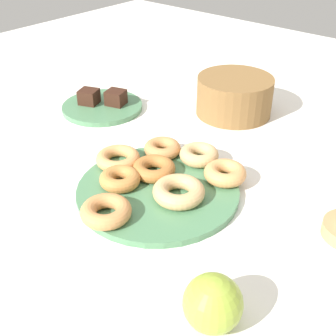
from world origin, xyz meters
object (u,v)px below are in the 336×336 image
object	(u,v)px
donut_0	(225,173)
cake_plate	(102,107)
brownie_far	(116,98)
basket	(234,96)
donut_3	(120,179)
donut_7	(154,169)
donut_plate	(158,190)
donut_1	(118,158)
donut_2	(177,192)
donut_4	(106,211)
donut_5	(198,154)
donut_6	(162,148)
apple	(213,303)
brownie_near	(89,97)

from	to	relation	value
donut_0	cake_plate	bearing A→B (deg)	169.82
brownie_far	basket	world-z (taller)	basket
donut_3	donut_7	distance (m)	0.07
donut_plate	donut_1	bearing A→B (deg)	174.98
donut_2	donut_plate	bearing A→B (deg)	175.94
donut_4	donut_5	bearing A→B (deg)	88.82
donut_1	basket	world-z (taller)	basket
donut_4	donut_6	world-z (taller)	donut_4
basket	donut_1	bearing A→B (deg)	-95.11
donut_0	apple	bearing A→B (deg)	-58.65
apple	donut_5	bearing A→B (deg)	129.92
donut_3	apple	distance (m)	0.35
donut_plate	donut_1	size ratio (longest dim) A/B	3.42
donut_1	cake_plate	distance (m)	0.30
donut_1	donut_6	bearing A→B (deg)	64.41
brownie_near	donut_2	bearing A→B (deg)	-21.39
donut_2	brownie_far	size ratio (longest dim) A/B	2.08
donut_3	cake_plate	distance (m)	0.38
donut_plate	brownie_near	bearing A→B (deg)	156.56
brownie_far	donut_plate	bearing A→B (deg)	-32.36
brownie_far	brownie_near	bearing A→B (deg)	-143.97
brownie_near	brownie_far	xyz separation A→B (m)	(0.06, 0.04, 0.00)
donut_3	apple	bearing A→B (deg)	-23.53
donut_plate	donut_7	distance (m)	0.05
basket	brownie_far	bearing A→B (deg)	-144.58
donut_5	brownie_near	xyz separation A→B (m)	(-0.39, 0.04, 0.01)
donut_3	cake_plate	world-z (taller)	donut_3
brownie_near	brownie_far	world-z (taller)	same
donut_4	donut_3	bearing A→B (deg)	121.93
donut_3	basket	size ratio (longest dim) A/B	0.41
donut_7	donut_3	bearing A→B (deg)	-110.08
donut_3	donut_6	bearing A→B (deg)	95.88
donut_0	donut_1	bearing A→B (deg)	-154.35
donut_1	donut_3	distance (m)	0.08
donut_3	donut_7	xyz separation A→B (m)	(0.03, 0.07, -0.00)
donut_0	brownie_near	distance (m)	0.48
donut_2	donut_4	xyz separation A→B (m)	(-0.06, -0.12, -0.00)
donut_1	brownie_near	world-z (taller)	brownie_near
donut_2	donut_3	bearing A→B (deg)	-162.12
donut_6	donut_4	bearing A→B (deg)	-73.31
donut_plate	brownie_far	world-z (taller)	brownie_far
donut_1	brownie_far	bearing A→B (deg)	136.93
donut_2	donut_3	distance (m)	0.12
donut_2	donut_0	bearing A→B (deg)	74.90
donut_7	basket	size ratio (longest dim) A/B	0.45
donut_0	donut_2	bearing A→B (deg)	-105.10
donut_plate	donut_3	world-z (taller)	donut_3
donut_1	apple	world-z (taller)	apple
basket	apple	distance (m)	0.66
donut_plate	donut_4	world-z (taller)	donut_4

